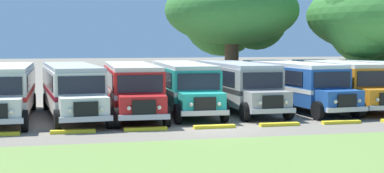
{
  "coord_description": "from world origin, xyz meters",
  "views": [
    {
      "loc": [
        -6.83,
        -25.61,
        4.12
      ],
      "look_at": [
        0.0,
        4.6,
        1.6
      ],
      "focal_mm": 52.52,
      "sensor_mm": 36.0,
      "label": 1
    }
  ],
  "objects_px": {
    "parked_bus_slot_3": "(132,86)",
    "parked_bus_slot_5": "(237,83)",
    "parked_bus_slot_2": "(72,88)",
    "parked_bus_slot_7": "(339,82)",
    "parked_bus_slot_1": "(7,89)",
    "broad_shade_tree": "(229,12)",
    "parked_bus_slot_6": "(293,83)",
    "parked_bus_slot_4": "(183,84)"
  },
  "relations": [
    {
      "from": "parked_bus_slot_1",
      "to": "broad_shade_tree",
      "type": "distance_m",
      "value": 19.25
    },
    {
      "from": "parked_bus_slot_5",
      "to": "parked_bus_slot_6",
      "type": "relative_size",
      "value": 0.99
    },
    {
      "from": "parked_bus_slot_2",
      "to": "parked_bus_slot_4",
      "type": "xyz_separation_m",
      "value": [
        6.38,
        0.9,
        0.0
      ]
    },
    {
      "from": "parked_bus_slot_2",
      "to": "parked_bus_slot_6",
      "type": "relative_size",
      "value": 1.0
    },
    {
      "from": "parked_bus_slot_5",
      "to": "broad_shade_tree",
      "type": "height_order",
      "value": "broad_shade_tree"
    },
    {
      "from": "parked_bus_slot_5",
      "to": "broad_shade_tree",
      "type": "bearing_deg",
      "value": 164.85
    },
    {
      "from": "parked_bus_slot_1",
      "to": "parked_bus_slot_6",
      "type": "bearing_deg",
      "value": 91.51
    },
    {
      "from": "parked_bus_slot_1",
      "to": "parked_bus_slot_7",
      "type": "height_order",
      "value": "same"
    },
    {
      "from": "parked_bus_slot_1",
      "to": "parked_bus_slot_6",
      "type": "relative_size",
      "value": 0.99
    },
    {
      "from": "parked_bus_slot_6",
      "to": "parked_bus_slot_1",
      "type": "bearing_deg",
      "value": -93.59
    },
    {
      "from": "parked_bus_slot_2",
      "to": "parked_bus_slot_6",
      "type": "bearing_deg",
      "value": 87.44
    },
    {
      "from": "parked_bus_slot_1",
      "to": "parked_bus_slot_3",
      "type": "bearing_deg",
      "value": 89.53
    },
    {
      "from": "parked_bus_slot_1",
      "to": "broad_shade_tree",
      "type": "relative_size",
      "value": 1.02
    },
    {
      "from": "parked_bus_slot_7",
      "to": "broad_shade_tree",
      "type": "relative_size",
      "value": 1.02
    },
    {
      "from": "parked_bus_slot_2",
      "to": "parked_bus_slot_6",
      "type": "height_order",
      "value": "same"
    },
    {
      "from": "parked_bus_slot_2",
      "to": "broad_shade_tree",
      "type": "distance_m",
      "value": 16.68
    },
    {
      "from": "broad_shade_tree",
      "to": "parked_bus_slot_1",
      "type": "bearing_deg",
      "value": -145.92
    },
    {
      "from": "parked_bus_slot_1",
      "to": "parked_bus_slot_5",
      "type": "distance_m",
      "value": 13.11
    },
    {
      "from": "parked_bus_slot_2",
      "to": "parked_bus_slot_5",
      "type": "bearing_deg",
      "value": 90.28
    },
    {
      "from": "parked_bus_slot_1",
      "to": "parked_bus_slot_2",
      "type": "xyz_separation_m",
      "value": [
        3.42,
        -0.08,
        0.0
      ]
    },
    {
      "from": "parked_bus_slot_5",
      "to": "parked_bus_slot_2",
      "type": "bearing_deg",
      "value": -85.62
    },
    {
      "from": "parked_bus_slot_1",
      "to": "parked_bus_slot_6",
      "type": "xyz_separation_m",
      "value": [
        16.56,
        0.56,
        0.0
      ]
    },
    {
      "from": "parked_bus_slot_1",
      "to": "parked_bus_slot_6",
      "type": "distance_m",
      "value": 16.57
    },
    {
      "from": "parked_bus_slot_4",
      "to": "parked_bus_slot_1",
      "type": "bearing_deg",
      "value": -84.06
    },
    {
      "from": "parked_bus_slot_5",
      "to": "parked_bus_slot_3",
      "type": "bearing_deg",
      "value": -83.46
    },
    {
      "from": "broad_shade_tree",
      "to": "parked_bus_slot_7",
      "type": "bearing_deg",
      "value": -65.8
    },
    {
      "from": "parked_bus_slot_3",
      "to": "broad_shade_tree",
      "type": "bearing_deg",
      "value": 140.83
    },
    {
      "from": "parked_bus_slot_5",
      "to": "broad_shade_tree",
      "type": "relative_size",
      "value": 1.02
    },
    {
      "from": "parked_bus_slot_2",
      "to": "parked_bus_slot_7",
      "type": "relative_size",
      "value": 1.01
    },
    {
      "from": "parked_bus_slot_5",
      "to": "parked_bus_slot_7",
      "type": "relative_size",
      "value": 1.0
    },
    {
      "from": "parked_bus_slot_1",
      "to": "parked_bus_slot_7",
      "type": "xyz_separation_m",
      "value": [
        19.77,
        0.84,
        0.0
      ]
    },
    {
      "from": "parked_bus_slot_6",
      "to": "broad_shade_tree",
      "type": "distance_m",
      "value": 11.03
    },
    {
      "from": "parked_bus_slot_7",
      "to": "broad_shade_tree",
      "type": "xyz_separation_m",
      "value": [
        -4.32,
        9.61,
        4.74
      ]
    },
    {
      "from": "broad_shade_tree",
      "to": "parked_bus_slot_4",
      "type": "bearing_deg",
      "value": -120.4
    },
    {
      "from": "parked_bus_slot_4",
      "to": "parked_bus_slot_7",
      "type": "xyz_separation_m",
      "value": [
        9.97,
        0.03,
        0.0
      ]
    },
    {
      "from": "parked_bus_slot_2",
      "to": "parked_bus_slot_5",
      "type": "height_order",
      "value": "same"
    },
    {
      "from": "parked_bus_slot_4",
      "to": "parked_bus_slot_5",
      "type": "relative_size",
      "value": 1.0
    },
    {
      "from": "parked_bus_slot_4",
      "to": "parked_bus_slot_7",
      "type": "bearing_deg",
      "value": 91.34
    },
    {
      "from": "parked_bus_slot_3",
      "to": "parked_bus_slot_5",
      "type": "relative_size",
      "value": 1.0
    },
    {
      "from": "parked_bus_slot_1",
      "to": "parked_bus_slot_6",
      "type": "height_order",
      "value": "same"
    },
    {
      "from": "parked_bus_slot_3",
      "to": "parked_bus_slot_4",
      "type": "xyz_separation_m",
      "value": [
        3.13,
        0.82,
        0.0
      ]
    },
    {
      "from": "parked_bus_slot_2",
      "to": "parked_bus_slot_3",
      "type": "relative_size",
      "value": 1.01
    }
  ]
}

